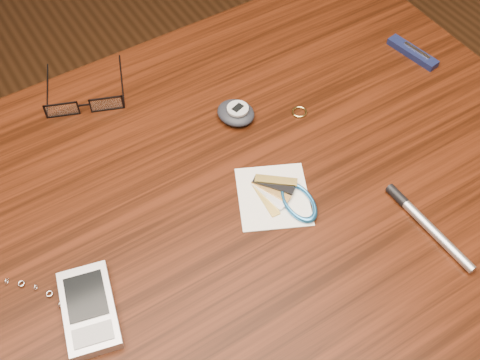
{
  "coord_description": "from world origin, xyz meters",
  "views": [
    {
      "loc": [
        -0.23,
        -0.41,
        1.41
      ],
      "look_at": [
        0.03,
        0.01,
        0.76
      ],
      "focal_mm": 45.0,
      "sensor_mm": 36.0,
      "label": 1
    }
  ],
  "objects_px": {
    "pda_phone": "(89,309)",
    "silver_pen": "(422,220)",
    "notepad_keys": "(286,198)",
    "pedometer": "(236,113)",
    "desk": "(228,240)",
    "pocket_knife": "(413,52)",
    "eyeglasses": "(84,104)"
  },
  "relations": [
    {
      "from": "pda_phone",
      "to": "silver_pen",
      "type": "relative_size",
      "value": 0.8
    },
    {
      "from": "pedometer",
      "to": "silver_pen",
      "type": "bearing_deg",
      "value": -69.73
    },
    {
      "from": "desk",
      "to": "notepad_keys",
      "type": "relative_size",
      "value": 7.38
    },
    {
      "from": "pda_phone",
      "to": "silver_pen",
      "type": "distance_m",
      "value": 0.43
    },
    {
      "from": "silver_pen",
      "to": "eyeglasses",
      "type": "bearing_deg",
      "value": 124.46
    },
    {
      "from": "eyeglasses",
      "to": "notepad_keys",
      "type": "distance_m",
      "value": 0.34
    },
    {
      "from": "desk",
      "to": "pedometer",
      "type": "bearing_deg",
      "value": 53.5
    },
    {
      "from": "desk",
      "to": "pocket_knife",
      "type": "height_order",
      "value": "pocket_knife"
    },
    {
      "from": "desk",
      "to": "eyeglasses",
      "type": "distance_m",
      "value": 0.3
    },
    {
      "from": "desk",
      "to": "silver_pen",
      "type": "relative_size",
      "value": 6.54
    },
    {
      "from": "notepad_keys",
      "to": "desk",
      "type": "bearing_deg",
      "value": 148.67
    },
    {
      "from": "pda_phone",
      "to": "notepad_keys",
      "type": "height_order",
      "value": "pda_phone"
    },
    {
      "from": "pedometer",
      "to": "desk",
      "type": "bearing_deg",
      "value": -126.5
    },
    {
      "from": "pda_phone",
      "to": "desk",
      "type": "bearing_deg",
      "value": 13.43
    },
    {
      "from": "pda_phone",
      "to": "pedometer",
      "type": "bearing_deg",
      "value": 29.36
    },
    {
      "from": "pocket_knife",
      "to": "silver_pen",
      "type": "height_order",
      "value": "same"
    },
    {
      "from": "pedometer",
      "to": "pocket_knife",
      "type": "relative_size",
      "value": 0.76
    },
    {
      "from": "eyeglasses",
      "to": "pocket_knife",
      "type": "height_order",
      "value": "eyeglasses"
    },
    {
      "from": "pedometer",
      "to": "silver_pen",
      "type": "distance_m",
      "value": 0.31
    },
    {
      "from": "eyeglasses",
      "to": "pedometer",
      "type": "distance_m",
      "value": 0.23
    },
    {
      "from": "desk",
      "to": "pocket_knife",
      "type": "xyz_separation_m",
      "value": [
        0.41,
        0.09,
        0.11
      ]
    },
    {
      "from": "eyeglasses",
      "to": "pocket_knife",
      "type": "bearing_deg",
      "value": -18.67
    },
    {
      "from": "silver_pen",
      "to": "notepad_keys",
      "type": "bearing_deg",
      "value": 136.1
    },
    {
      "from": "pedometer",
      "to": "notepad_keys",
      "type": "distance_m",
      "value": 0.17
    },
    {
      "from": "pda_phone",
      "to": "pocket_knife",
      "type": "relative_size",
      "value": 1.31
    },
    {
      "from": "pedometer",
      "to": "notepad_keys",
      "type": "relative_size",
      "value": 0.53
    },
    {
      "from": "desk",
      "to": "notepad_keys",
      "type": "xyz_separation_m",
      "value": [
        0.07,
        -0.04,
        0.11
      ]
    },
    {
      "from": "notepad_keys",
      "to": "pda_phone",
      "type": "bearing_deg",
      "value": -177.68
    },
    {
      "from": "notepad_keys",
      "to": "silver_pen",
      "type": "height_order",
      "value": "silver_pen"
    },
    {
      "from": "eyeglasses",
      "to": "silver_pen",
      "type": "height_order",
      "value": "eyeglasses"
    },
    {
      "from": "pocket_knife",
      "to": "desk",
      "type": "bearing_deg",
      "value": -167.87
    },
    {
      "from": "pda_phone",
      "to": "pocket_knife",
      "type": "distance_m",
      "value": 0.65
    }
  ]
}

